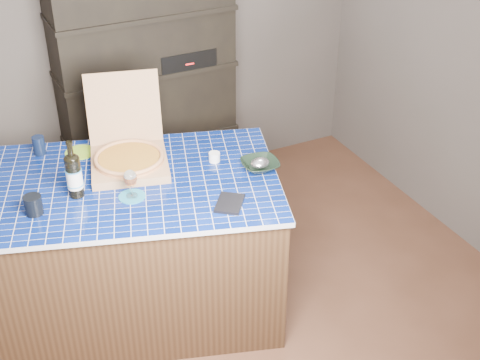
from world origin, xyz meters
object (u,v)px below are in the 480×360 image
wine_glass (130,179)px  dvd_case (230,203)px  mead_bottle (74,175)px  bowl (260,165)px  kitchen_island (137,246)px  pizza_box (129,155)px

wine_glass → dvd_case: (0.43, -0.29, -0.11)m
mead_bottle → dvd_case: bearing=-32.1°
mead_bottle → bowl: mead_bottle is taller
kitchen_island → pizza_box: size_ratio=3.07×
pizza_box → kitchen_island: bearing=-93.1°
pizza_box → wine_glass: bearing=-91.2°
kitchen_island → dvd_case: size_ratio=10.12×
pizza_box → bowl: bearing=-14.5°
kitchen_island → pizza_box: 0.54m
mead_bottle → wine_glass: size_ratio=2.04×
kitchen_island → wine_glass: (-0.04, -0.15, 0.56)m
mead_bottle → wine_glass: bearing=-29.2°
kitchen_island → bowl: (0.70, -0.20, 0.47)m
pizza_box → mead_bottle: size_ratio=1.87×
kitchen_island → wine_glass: wine_glass is taller
wine_glass → mead_bottle: bearing=150.8°
dvd_case → bowl: 0.39m
pizza_box → wine_glass: size_ratio=3.81×
wine_glass → pizza_box: bearing=74.0°
wine_glass → kitchen_island: bearing=76.0°
pizza_box → dvd_case: (0.34, -0.61, -0.06)m
pizza_box → wine_glass: 0.33m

